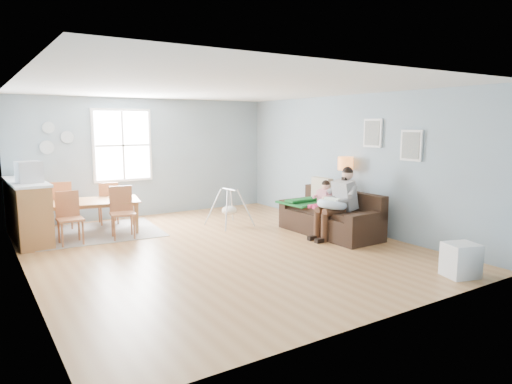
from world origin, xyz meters
TOP-DOWN VIEW (x-y plane):
  - room at (0.00, 0.00)m, footprint 8.40×9.40m
  - window at (-0.60, 3.46)m, footprint 1.32×0.08m
  - pictures at (2.97, -1.05)m, footprint 0.05×1.34m
  - wall_plates at (-2.00, 3.47)m, footprint 0.67×0.02m
  - sofa at (2.32, -0.23)m, footprint 0.93×2.10m
  - green_throw at (2.23, 0.46)m, footprint 1.01×0.89m
  - beige_pillow at (2.53, 0.32)m, footprint 0.16×0.52m
  - father at (2.19, -0.53)m, footprint 0.93×0.43m
  - nursing_pillow at (2.04, -0.54)m, footprint 0.60×0.59m
  - infant at (2.03, -0.50)m, footprint 0.22×0.36m
  - toddler at (2.24, -0.03)m, footprint 0.53×0.29m
  - floor_lamp at (2.79, -0.07)m, footprint 0.30×0.30m
  - storage_cube at (2.12, -3.10)m, footprint 0.52×0.49m
  - rug at (-1.60, 2.35)m, footprint 2.67×2.11m
  - dining_table at (-1.60, 2.35)m, footprint 1.99×1.35m
  - chair_sw at (-2.11, 1.76)m, footprint 0.43×0.43m
  - chair_se at (-1.18, 1.69)m, footprint 0.50×0.50m
  - chair_nw at (-2.02, 3.00)m, footprint 0.52×0.52m
  - chair_ne at (-1.10, 2.94)m, footprint 0.46×0.46m
  - counter at (-2.70, 2.44)m, footprint 0.65×2.00m
  - monitor at (-2.67, 2.06)m, footprint 0.44×0.42m
  - baby_swing at (0.97, 1.42)m, footprint 0.85×0.87m

SIDE VIEW (x-z plane):
  - rug at x=-1.60m, z-range 0.00..0.01m
  - storage_cube at x=2.12m, z-range 0.00..0.48m
  - sofa at x=2.32m, z-range -0.12..0.72m
  - dining_table at x=-1.60m, z-range 0.00..0.64m
  - baby_swing at x=0.97m, z-range -0.04..0.75m
  - chair_ne at x=-1.10m, z-range 0.06..0.97m
  - chair_sw at x=-2.11m, z-range 0.06..1.00m
  - green_throw at x=2.23m, z-range 0.52..0.56m
  - chair_se at x=-1.18m, z-range 0.07..1.04m
  - counter at x=-2.70m, z-range 0.01..1.12m
  - chair_nw at x=-2.02m, z-range 0.07..1.06m
  - nursing_pillow at x=2.04m, z-range 0.54..0.77m
  - toddler at x=2.24m, z-range 0.30..1.11m
  - father at x=2.19m, z-range 0.05..1.38m
  - infant at x=2.03m, z-range 0.66..0.79m
  - beige_pillow at x=2.53m, z-range 0.52..1.04m
  - floor_lamp at x=2.79m, z-range 0.48..1.96m
  - monitor at x=-2.67m, z-range 1.11..1.48m
  - window at x=-0.60m, z-range 0.84..2.46m
  - wall_plates at x=-2.00m, z-range 1.50..2.16m
  - pictures at x=2.97m, z-range 1.48..2.22m
  - room at x=0.00m, z-range 0.47..4.37m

